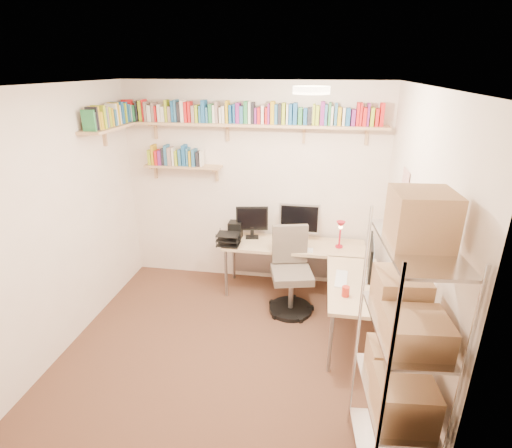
# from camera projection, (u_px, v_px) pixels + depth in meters

# --- Properties ---
(ground) EXTENTS (3.20, 3.20, 0.00)m
(ground) POSITION_uv_depth(u_px,v_px,m) (228.00, 347.00, 4.02)
(ground) COLOR #4C2B20
(ground) RESTS_ON ground
(room_shell) EXTENTS (3.24, 3.04, 2.52)m
(room_shell) POSITION_uv_depth(u_px,v_px,m) (224.00, 201.00, 3.45)
(room_shell) COLOR beige
(room_shell) RESTS_ON ground
(wall_shelves) EXTENTS (3.12, 1.09, 0.80)m
(wall_shelves) POSITION_uv_depth(u_px,v_px,m) (212.00, 124.00, 4.53)
(wall_shelves) COLOR tan
(wall_shelves) RESTS_ON ground
(corner_desk) EXTENTS (1.83, 1.66, 1.13)m
(corner_desk) POSITION_uv_depth(u_px,v_px,m) (299.00, 253.00, 4.58)
(corner_desk) COLOR tan
(corner_desk) RESTS_ON ground
(office_chair) EXTENTS (0.53, 0.54, 0.99)m
(office_chair) POSITION_uv_depth(u_px,v_px,m) (291.00, 277.00, 4.52)
(office_chair) COLOR black
(office_chair) RESTS_ON ground
(wire_rack) EXTENTS (0.45, 0.82, 2.03)m
(wire_rack) POSITION_uv_depth(u_px,v_px,m) (405.00, 328.00, 2.36)
(wire_rack) COLOR silver
(wire_rack) RESTS_ON ground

